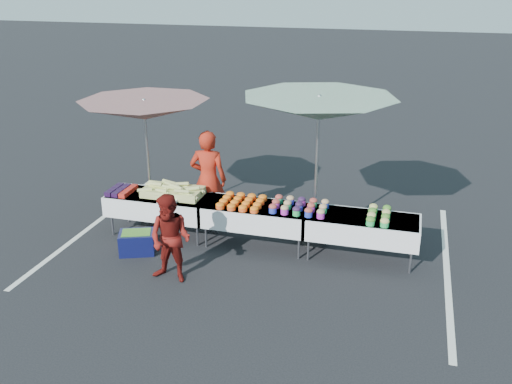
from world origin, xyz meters
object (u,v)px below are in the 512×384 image
(table_center, at_px, (256,215))
(umbrella_left, at_px, (144,111))
(table_right, at_px, (362,226))
(customer, at_px, (170,239))
(table_left, at_px, (160,204))
(umbrella_right, at_px, (319,109))
(vendor, at_px, (208,180))
(storage_bin, at_px, (137,242))

(table_center, relative_size, umbrella_left, 0.61)
(umbrella_left, bearing_deg, table_right, -5.75)
(customer, bearing_deg, table_left, 125.37)
(customer, relative_size, umbrella_right, 0.50)
(table_center, relative_size, customer, 1.32)
(umbrella_right, bearing_deg, table_left, -171.72)
(vendor, relative_size, storage_bin, 2.66)
(vendor, relative_size, umbrella_right, 0.66)
(storage_bin, bearing_deg, customer, -57.81)
(table_right, distance_m, storage_bin, 3.78)
(table_center, xyz_separation_m, table_right, (1.80, 0.00, 0.00))
(table_left, relative_size, umbrella_right, 0.66)
(storage_bin, bearing_deg, table_left, 63.06)
(table_center, distance_m, vendor, 1.24)
(table_center, relative_size, table_right, 1.00)
(customer, relative_size, storage_bin, 2.02)
(table_center, bearing_deg, table_left, 180.00)
(table_left, xyz_separation_m, table_right, (3.60, 0.00, 0.00))
(umbrella_right, xyz_separation_m, storage_bin, (-2.82, -1.21, -2.19))
(table_left, bearing_deg, table_center, 0.00)
(vendor, height_order, umbrella_left, umbrella_left)
(table_right, bearing_deg, table_left, 180.00)
(table_center, xyz_separation_m, umbrella_left, (-2.17, 0.40, 1.59))
(table_right, xyz_separation_m, storage_bin, (-3.67, -0.81, -0.39))
(customer, height_order, umbrella_left, umbrella_left)
(table_center, height_order, storage_bin, table_center)
(customer, distance_m, storage_bin, 1.28)
(umbrella_right, bearing_deg, vendor, 175.73)
(table_right, xyz_separation_m, vendor, (-2.86, 0.55, 0.34))
(table_right, bearing_deg, umbrella_right, 154.80)
(vendor, xyz_separation_m, customer, (0.13, -2.05, -0.22))
(customer, xyz_separation_m, umbrella_left, (-1.24, 1.90, 1.47))
(vendor, bearing_deg, table_center, 146.63)
(storage_bin, bearing_deg, table_right, -9.26)
(vendor, bearing_deg, customer, 87.75)
(customer, bearing_deg, storage_bin, 149.05)
(vendor, bearing_deg, table_left, 30.69)
(table_right, bearing_deg, vendor, 169.12)
(table_left, xyz_separation_m, umbrella_right, (2.75, 0.40, 1.81))
(table_left, bearing_deg, customer, -59.82)
(table_center, height_order, umbrella_right, umbrella_right)
(table_left, height_order, customer, customer)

